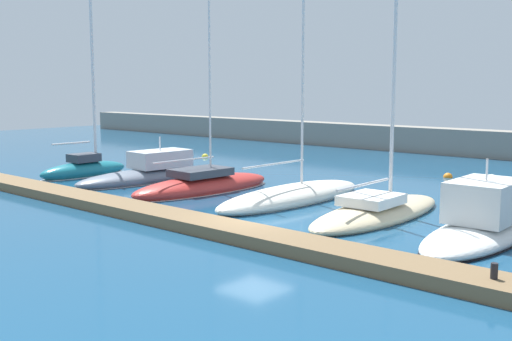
% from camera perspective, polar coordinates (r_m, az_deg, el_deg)
% --- Properties ---
extents(ground_plane, '(120.00, 120.00, 0.00)m').
position_cam_1_polar(ground_plane, '(24.99, -0.16, -5.36)').
color(ground_plane, navy).
extents(dock_pier, '(40.92, 1.78, 0.46)m').
position_cam_1_polar(dock_pier, '(23.81, -2.71, -5.46)').
color(dock_pier, brown).
rests_on(dock_pier, ground_plane).
extents(sailboat_teal_nearest, '(1.92, 6.17, 11.43)m').
position_cam_1_polar(sailboat_teal_nearest, '(40.65, -15.46, 0.21)').
color(sailboat_teal_nearest, '#19707F').
rests_on(sailboat_teal_nearest, ground_plane).
extents(motorboat_slate_second, '(3.22, 9.67, 2.88)m').
position_cam_1_polar(motorboat_slate_second, '(37.73, -9.68, -0.25)').
color(motorboat_slate_second, slate).
rests_on(motorboat_slate_second, ground_plane).
extents(sailboat_red_third, '(3.24, 9.32, 14.04)m').
position_cam_1_polar(sailboat_red_third, '(33.68, -4.86, -1.35)').
color(sailboat_red_third, '#B72D28').
rests_on(sailboat_red_third, ground_plane).
extents(sailboat_ivory_fourth, '(2.85, 10.33, 20.32)m').
position_cam_1_polar(sailboat_ivory_fourth, '(30.71, 3.37, -2.23)').
color(sailboat_ivory_fourth, silver).
rests_on(sailboat_ivory_fourth, ground_plane).
extents(sailboat_sand_fifth, '(3.19, 9.73, 17.88)m').
position_cam_1_polar(sailboat_sand_fifth, '(27.60, 11.10, -3.50)').
color(sailboat_sand_fifth, beige).
rests_on(sailboat_sand_fifth, ground_plane).
extents(motorboat_white_sixth, '(3.10, 8.83, 3.27)m').
position_cam_1_polar(motorboat_white_sixth, '(24.84, 20.02, -4.57)').
color(motorboat_white_sixth, white).
rests_on(motorboat_white_sixth, ground_plane).
extents(mooring_buoy_orange, '(0.58, 0.58, 0.58)m').
position_cam_1_polar(mooring_buoy_orange, '(40.51, 17.17, -0.61)').
color(mooring_buoy_orange, orange).
rests_on(mooring_buoy_orange, ground_plane).
extents(mooring_buoy_white, '(0.88, 0.88, 0.88)m').
position_cam_1_polar(mooring_buoy_white, '(39.61, 20.75, -0.96)').
color(mooring_buoy_white, white).
rests_on(mooring_buoy_white, ground_plane).
extents(mooring_buoy_yellow, '(0.54, 0.54, 0.54)m').
position_cam_1_polar(mooring_buoy_yellow, '(49.87, -4.69, 1.24)').
color(mooring_buoy_yellow, yellow).
rests_on(mooring_buoy_yellow, ground_plane).
extents(dock_bollard, '(0.20, 0.20, 0.44)m').
position_cam_1_polar(dock_bollard, '(18.32, 20.99, -8.59)').
color(dock_bollard, black).
rests_on(dock_bollard, dock_pier).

